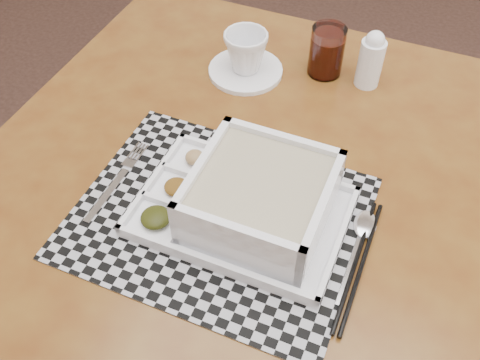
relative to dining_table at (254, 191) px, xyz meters
name	(u,v)px	position (x,y,z in m)	size (l,w,h in m)	color
dining_table	(254,191)	(0.00, 0.00, 0.00)	(1.00, 1.00, 0.69)	#56290F
placemat	(218,217)	(-0.02, -0.13, 0.07)	(0.44, 0.35, 0.00)	#9C9CA3
serving_tray	(255,202)	(0.03, -0.11, 0.11)	(0.34, 0.25, 0.10)	white
fork	(117,179)	(-0.21, -0.11, 0.08)	(0.03, 0.19, 0.00)	silver
spoon	(363,231)	(0.20, -0.09, 0.08)	(0.04, 0.18, 0.01)	silver
chopsticks	(358,265)	(0.20, -0.15, 0.08)	(0.04, 0.24, 0.01)	black
saucer	(246,71)	(-0.09, 0.24, 0.08)	(0.15, 0.15, 0.01)	white
cup	(246,52)	(-0.09, 0.24, 0.12)	(0.09, 0.09, 0.08)	white
juice_glass	(326,53)	(0.06, 0.29, 0.12)	(0.07, 0.07, 0.10)	white
creamer_bottle	(371,60)	(0.15, 0.28, 0.13)	(0.05, 0.05, 0.12)	white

